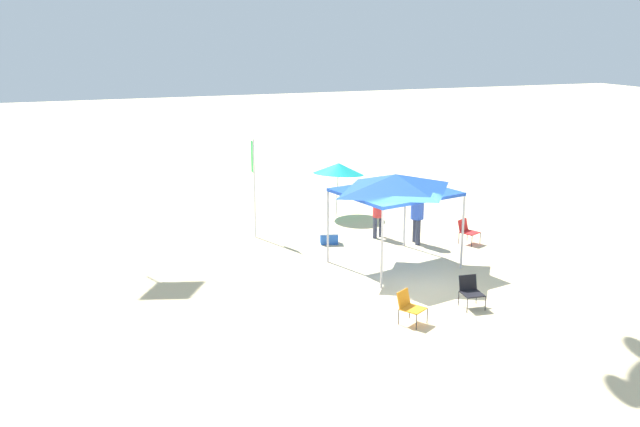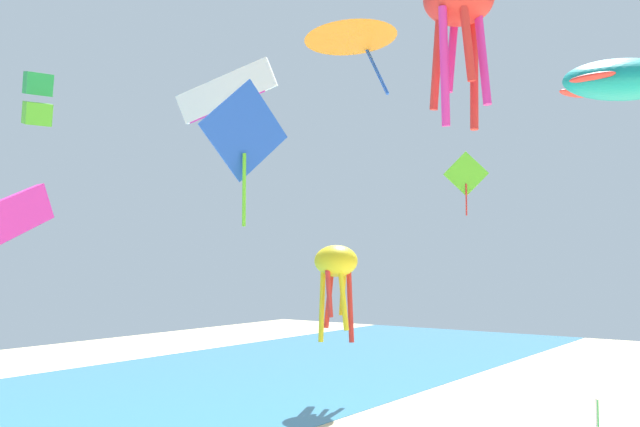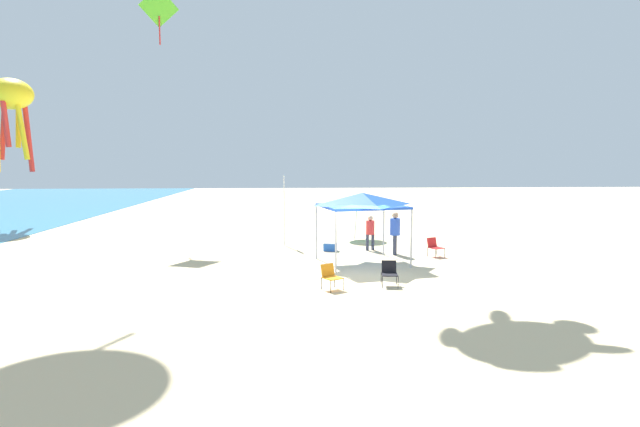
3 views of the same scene
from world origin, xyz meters
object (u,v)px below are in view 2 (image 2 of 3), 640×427
(kite_diamond_lime, at_px, (466,176))
(kite_octopus_yellow, at_px, (336,266))
(kite_parafoil_white, at_px, (226,92))
(kite_diamond_blue, at_px, (244,136))
(kite_box_green, at_px, (38,99))
(kite_octopus_red, at_px, (459,7))
(kite_delta_orange, at_px, (350,30))
(kite_parafoil_magenta, at_px, (8,219))
(kite_turtle_teal, at_px, (626,80))

(kite_diamond_lime, height_order, kite_octopus_yellow, kite_diamond_lime)
(kite_parafoil_white, relative_size, kite_diamond_blue, 1.10)
(kite_box_green, height_order, kite_octopus_red, kite_box_green)
(kite_delta_orange, bearing_deg, kite_octopus_red, 57.33)
(kite_delta_orange, bearing_deg, kite_parafoil_magenta, -29.80)
(kite_octopus_yellow, height_order, kite_parafoil_white, kite_parafoil_white)
(kite_diamond_lime, relative_size, kite_parafoil_white, 0.60)
(kite_octopus_yellow, bearing_deg, kite_octopus_red, -144.27)
(kite_parafoil_white, distance_m, kite_box_green, 9.99)
(kite_turtle_teal, distance_m, kite_parafoil_magenta, 21.46)
(kite_delta_orange, bearing_deg, kite_diamond_lime, 178.66)
(kite_box_green, bearing_deg, kite_diamond_blue, 98.54)
(kite_diamond_blue, bearing_deg, kite_diamond_lime, 3.35)
(kite_diamond_blue, bearing_deg, kite_octopus_yellow, 34.40)
(kite_diamond_blue, distance_m, kite_octopus_red, 8.20)
(kite_diamond_blue, distance_m, kite_parafoil_magenta, 9.50)
(kite_octopus_yellow, height_order, kite_diamond_blue, kite_diamond_blue)
(kite_octopus_yellow, height_order, kite_parafoil_magenta, kite_parafoil_magenta)
(kite_diamond_lime, bearing_deg, kite_box_green, -176.89)
(kite_diamond_blue, xyz_separation_m, kite_octopus_red, (-0.81, -7.83, 2.29))
(kite_turtle_teal, height_order, kite_diamond_blue, kite_turtle_teal)
(kite_diamond_lime, distance_m, kite_diamond_blue, 14.68)
(kite_parafoil_magenta, bearing_deg, kite_box_green, -149.48)
(kite_delta_orange, bearing_deg, kite_octopus_yellow, -133.10)
(kite_octopus_yellow, relative_size, kite_parafoil_white, 1.14)
(kite_box_green, bearing_deg, kite_parafoil_magenta, 75.24)
(kite_octopus_red, bearing_deg, kite_parafoil_white, -165.52)
(kite_parafoil_white, relative_size, kite_delta_orange, 1.16)
(kite_parafoil_white, relative_size, kite_box_green, 1.72)
(kite_diamond_blue, bearing_deg, kite_box_green, 85.29)
(kite_turtle_teal, xyz_separation_m, kite_parafoil_magenta, (-9.27, 18.90, -4.17))
(kite_diamond_lime, xyz_separation_m, kite_diamond_blue, (-14.63, 1.21, -0.08))
(kite_parafoil_magenta, bearing_deg, kite_delta_orange, 116.44)
(kite_diamond_blue, xyz_separation_m, kite_parafoil_magenta, (-2.93, 8.67, -2.53))
(kite_octopus_yellow, relative_size, kite_delta_orange, 1.33)
(kite_parafoil_white, height_order, kite_delta_orange, kite_parafoil_white)
(kite_diamond_lime, distance_m, kite_octopus_red, 16.94)
(kite_turtle_teal, distance_m, kite_octopus_red, 7.57)
(kite_diamond_lime, relative_size, kite_turtle_teal, 0.67)
(kite_octopus_yellow, relative_size, kite_box_green, 1.97)
(kite_box_green, height_order, kite_turtle_teal, kite_box_green)
(kite_diamond_lime, bearing_deg, kite_diamond_blue, -119.63)
(kite_diamond_lime, bearing_deg, kite_parafoil_white, 175.94)
(kite_diamond_lime, xyz_separation_m, kite_octopus_yellow, (4.44, 10.65, -4.42))
(kite_octopus_yellow, xyz_separation_m, kite_diamond_blue, (-19.07, -9.44, 4.34))
(kite_box_green, bearing_deg, kite_octopus_red, 100.57)
(kite_box_green, relative_size, kite_turtle_teal, 0.65)
(kite_box_green, distance_m, kite_octopus_red, 26.83)
(kite_turtle_teal, bearing_deg, kite_delta_orange, 147.63)
(kite_parafoil_white, height_order, kite_parafoil_magenta, kite_parafoil_white)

